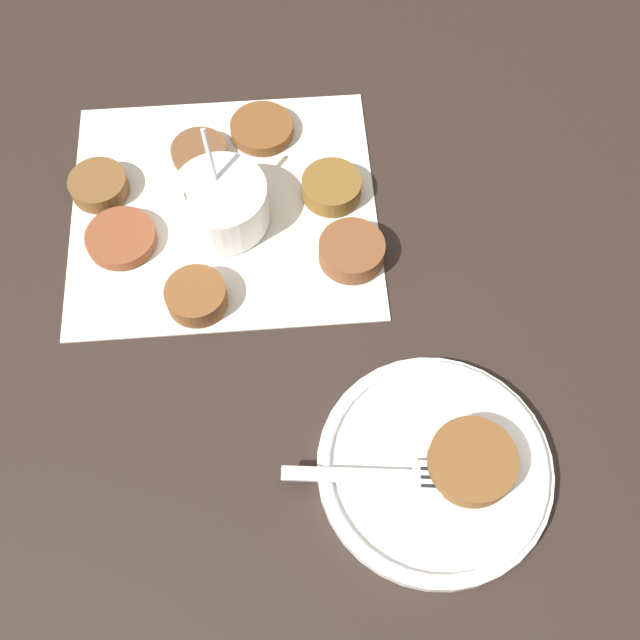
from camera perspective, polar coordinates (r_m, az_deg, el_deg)
ground_plane at (r=0.79m, az=-8.60°, el=8.13°), size 4.00×4.00×0.00m
napkin at (r=0.78m, az=-7.25°, el=8.25°), size 0.36×0.34×0.00m
sauce_bowl at (r=0.76m, az=-7.52°, el=8.65°), size 0.10×0.09×0.10m
fritter_0 at (r=0.84m, az=-4.46°, el=14.35°), size 0.07×0.07×0.01m
fritter_1 at (r=0.82m, az=-9.18°, el=12.53°), size 0.06×0.06×0.01m
fritter_2 at (r=0.78m, az=0.89°, el=10.07°), size 0.06×0.06×0.02m
fritter_3 at (r=0.73m, az=2.43°, el=5.28°), size 0.06×0.06×0.02m
fritter_4 at (r=0.77m, az=-14.91°, el=6.05°), size 0.07×0.07×0.01m
fritter_5 at (r=0.81m, az=-16.51°, el=9.82°), size 0.06×0.06×0.02m
fritter_6 at (r=0.72m, az=-9.41°, el=1.81°), size 0.06×0.06×0.02m
serving_plate at (r=0.66m, az=8.72°, el=-10.99°), size 0.20×0.20×0.02m
fritter_on_plate at (r=0.64m, az=11.52°, el=-10.53°), size 0.07×0.07×0.02m
fork at (r=0.64m, az=6.94°, el=-11.82°), size 0.17×0.07×0.00m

